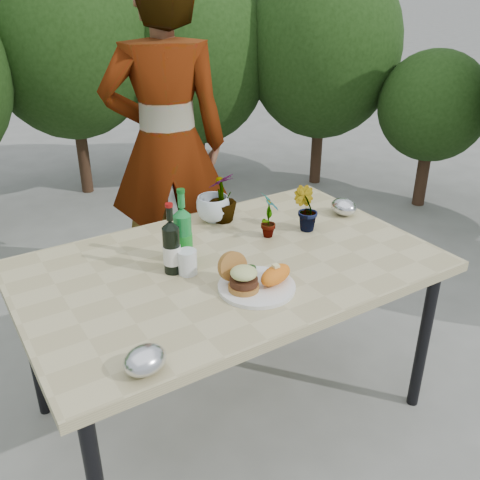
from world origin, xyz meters
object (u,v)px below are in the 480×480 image
patio_table (229,275)px  person (167,146)px  dinner_plate (257,287)px  wine_bottle (172,247)px

patio_table → person: person is taller
person → dinner_plate: bearing=99.3°
wine_bottle → person: bearing=58.3°
person → patio_table: bearing=98.0°
dinner_plate → person: (0.24, 1.25, 0.17)m
patio_table → wine_bottle: 0.28m
dinner_plate → patio_table: bearing=85.1°
dinner_plate → wine_bottle: size_ratio=1.00×
wine_bottle → person: size_ratio=0.15×
dinner_plate → wine_bottle: wine_bottle is taller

